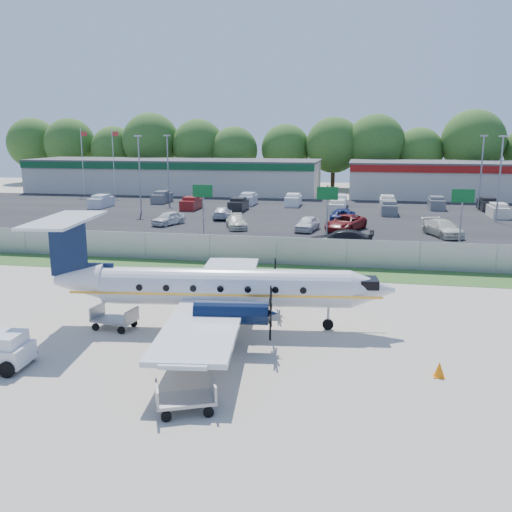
# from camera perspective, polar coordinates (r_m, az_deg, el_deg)

# --- Properties ---
(ground) EXTENTS (170.00, 170.00, 0.00)m
(ground) POSITION_cam_1_polar(r_m,az_deg,el_deg) (28.11, -2.29, -7.14)
(ground) COLOR #B3A997
(ground) RESTS_ON ground
(grass_verge) EXTENTS (170.00, 4.00, 0.02)m
(grass_verge) POSITION_cam_1_polar(r_m,az_deg,el_deg) (39.42, 1.62, -1.45)
(grass_verge) COLOR #2D561E
(grass_verge) RESTS_ON ground
(access_road) EXTENTS (170.00, 8.00, 0.02)m
(access_road) POSITION_cam_1_polar(r_m,az_deg,el_deg) (46.18, 3.00, 0.57)
(access_road) COLOR black
(access_road) RESTS_ON ground
(parking_lot) EXTENTS (170.00, 32.00, 0.02)m
(parking_lot) POSITION_cam_1_polar(r_m,az_deg,el_deg) (66.76, 5.44, 4.13)
(parking_lot) COLOR black
(parking_lot) RESTS_ON ground
(perimeter_fence) EXTENTS (120.00, 0.06, 1.99)m
(perimeter_fence) POSITION_cam_1_polar(r_m,az_deg,el_deg) (41.13, 2.07, 0.54)
(perimeter_fence) COLOR gray
(perimeter_fence) RESTS_ON ground
(building_west) EXTENTS (46.40, 12.40, 5.24)m
(building_west) POSITION_cam_1_polar(r_m,az_deg,el_deg) (93.05, -8.23, 7.95)
(building_west) COLOR beige
(building_west) RESTS_ON ground
(building_east) EXTENTS (44.40, 12.40, 5.24)m
(building_east) POSITION_cam_1_polar(r_m,az_deg,el_deg) (90.31, 23.64, 6.94)
(building_east) COLOR beige
(building_east) RESTS_ON ground
(sign_left) EXTENTS (1.80, 0.26, 5.00)m
(sign_left) POSITION_cam_1_polar(r_m,az_deg,el_deg) (51.04, -5.33, 5.74)
(sign_left) COLOR gray
(sign_left) RESTS_ON ground
(sign_mid) EXTENTS (1.80, 0.26, 5.00)m
(sign_mid) POSITION_cam_1_polar(r_m,az_deg,el_deg) (49.17, 7.14, 5.45)
(sign_mid) COLOR gray
(sign_mid) RESTS_ON ground
(sign_right) EXTENTS (1.80, 0.26, 5.00)m
(sign_right) POSITION_cam_1_polar(r_m,az_deg,el_deg) (49.72, 19.94, 4.89)
(sign_right) COLOR gray
(sign_right) RESTS_ON ground
(flagpole_west) EXTENTS (1.06, 0.12, 10.00)m
(flagpole_west) POSITION_cam_1_polar(r_m,az_deg,el_deg) (91.14, -16.94, 9.36)
(flagpole_west) COLOR silver
(flagpole_west) RESTS_ON ground
(flagpole_east) EXTENTS (1.06, 0.12, 10.00)m
(flagpole_east) POSITION_cam_1_polar(r_m,az_deg,el_deg) (88.95, -14.04, 9.47)
(flagpole_east) COLOR silver
(flagpole_east) RESTS_ON ground
(light_pole_nw) EXTENTS (0.90, 0.35, 9.09)m
(light_pole_nw) POSITION_cam_1_polar(r_m,az_deg,el_deg) (69.06, -11.58, 8.56)
(light_pole_nw) COLOR gray
(light_pole_nw) RESTS_ON ground
(light_pole_ne) EXTENTS (0.90, 0.35, 9.09)m
(light_pole_ne) POSITION_cam_1_polar(r_m,az_deg,el_deg) (65.48, 23.23, 7.65)
(light_pole_ne) COLOR gray
(light_pole_ne) RESTS_ON ground
(light_pole_sw) EXTENTS (0.90, 0.35, 9.09)m
(light_pole_sw) POSITION_cam_1_polar(r_m,az_deg,el_deg) (78.39, -8.81, 9.07)
(light_pole_sw) COLOR gray
(light_pole_sw) RESTS_ON ground
(light_pole_se) EXTENTS (0.90, 0.35, 9.09)m
(light_pole_se) POSITION_cam_1_polar(r_m,az_deg,el_deg) (75.26, 21.63, 8.24)
(light_pole_se) COLOR gray
(light_pole_se) RESTS_ON ground
(tree_line) EXTENTS (112.00, 6.00, 14.00)m
(tree_line) POSITION_cam_1_polar(r_m,az_deg,el_deg) (100.45, 7.27, 6.77)
(tree_line) COLOR #2C5719
(tree_line) RESTS_ON ground
(aircraft) EXTENTS (17.26, 16.98, 5.30)m
(aircraft) POSITION_cam_1_polar(r_m,az_deg,el_deg) (27.55, -3.83, -3.10)
(aircraft) COLOR silver
(aircraft) RESTS_ON ground
(baggage_cart_near) EXTENTS (2.19, 1.51, 1.07)m
(baggage_cart_near) POSITION_cam_1_polar(r_m,az_deg,el_deg) (28.60, -13.96, -6.11)
(baggage_cart_near) COLOR gray
(baggage_cart_near) RESTS_ON ground
(baggage_cart_far) EXTENTS (2.32, 1.89, 1.05)m
(baggage_cart_far) POSITION_cam_1_polar(r_m,az_deg,el_deg) (20.06, -7.05, -13.95)
(baggage_cart_far) COLOR gray
(baggage_cart_far) RESTS_ON ground
(cone_nose) EXTENTS (0.44, 0.44, 0.62)m
(cone_nose) POSITION_cam_1_polar(r_m,az_deg,el_deg) (23.70, 17.85, -10.76)
(cone_nose) COLOR orange
(cone_nose) RESTS_ON ground
(cone_port_wing) EXTENTS (0.36, 0.36, 0.51)m
(cone_port_wing) POSITION_cam_1_polar(r_m,az_deg,el_deg) (25.05, -6.59, -9.08)
(cone_port_wing) COLOR orange
(cone_port_wing) RESTS_ON ground
(cone_starboard_wing) EXTENTS (0.34, 0.34, 0.48)m
(cone_starboard_wing) POSITION_cam_1_polar(r_m,az_deg,el_deg) (32.40, -4.42, -4.11)
(cone_starboard_wing) COLOR orange
(cone_starboard_wing) RESTS_ON ground
(road_car_west) EXTENTS (5.23, 3.30, 1.41)m
(road_car_west) POSITION_cam_1_polar(r_m,az_deg,el_deg) (50.77, -17.82, 1.04)
(road_car_west) COLOR navy
(road_car_west) RESTS_ON ground
(road_car_mid) EXTENTS (5.45, 2.27, 1.57)m
(road_car_mid) POSITION_cam_1_polar(r_m,az_deg,el_deg) (47.26, 8.39, 0.71)
(road_car_mid) COLOR black
(road_car_mid) RESTS_ON ground
(parked_car_a) EXTENTS (3.01, 4.44, 1.40)m
(parked_car_a) POSITION_cam_1_polar(r_m,az_deg,el_deg) (59.79, -8.74, 3.09)
(parked_car_a) COLOR silver
(parked_car_a) RESTS_ON ground
(parked_car_b) EXTENTS (3.21, 4.89, 1.32)m
(parked_car_b) POSITION_cam_1_polar(r_m,az_deg,el_deg) (56.91, -1.98, 2.77)
(parked_car_b) COLOR beige
(parked_car_b) RESTS_ON ground
(parked_car_c) EXTENTS (2.43, 4.42, 1.43)m
(parked_car_c) POSITION_cam_1_polar(r_m,az_deg,el_deg) (55.65, 5.15, 2.52)
(parked_car_c) COLOR silver
(parked_car_c) RESTS_ON ground
(parked_car_d) EXTENTS (4.42, 6.09, 1.54)m
(parked_car_d) POSITION_cam_1_polar(r_m,az_deg,el_deg) (56.25, 8.92, 2.52)
(parked_car_d) COLOR maroon
(parked_car_d) RESTS_ON ground
(parked_car_e) EXTENTS (3.87, 5.62, 1.51)m
(parked_car_e) POSITION_cam_1_polar(r_m,az_deg,el_deg) (55.25, 18.13, 1.89)
(parked_car_e) COLOR beige
(parked_car_e) RESTS_ON ground
(parked_car_f) EXTENTS (2.34, 4.68, 1.31)m
(parked_car_f) POSITION_cam_1_polar(r_m,az_deg,el_deg) (63.62, -3.38, 3.76)
(parked_car_f) COLOR silver
(parked_car_f) RESTS_ON ground
(parked_car_g) EXTENTS (2.58, 5.47, 1.51)m
(parked_car_g) POSITION_cam_1_polar(r_m,az_deg,el_deg) (61.26, 8.67, 3.31)
(parked_car_g) COLOR navy
(parked_car_g) RESTS_ON ground
(far_parking_rows) EXTENTS (56.00, 10.00, 1.60)m
(far_parking_rows) POSITION_cam_1_polar(r_m,az_deg,el_deg) (71.70, 5.82, 4.67)
(far_parking_rows) COLOR gray
(far_parking_rows) RESTS_ON ground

